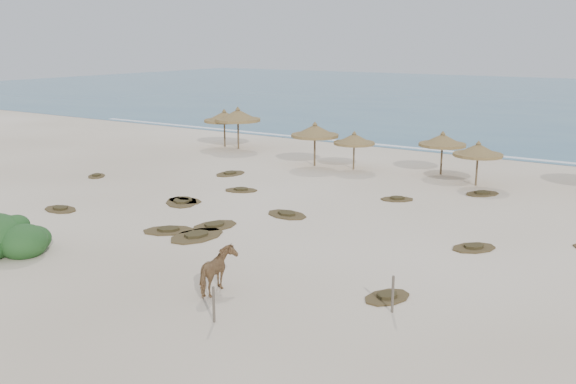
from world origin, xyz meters
The scene contains 27 objects.
ground centered at (0.00, 0.00, 0.00)m, with size 160.00×160.00×0.00m, color white.
ocean centered at (0.00, 75.00, 0.00)m, with size 200.00×100.00×0.01m, color #2D6388.
foam_line centered at (0.00, 26.00, 0.00)m, with size 70.00×0.60×0.01m, color white.
palapa_0 centered at (-12.90, 18.65, 2.44)m, with size 4.00×4.00×3.14m.
palapa_1 centered at (-14.39, 18.90, 2.23)m, with size 3.55×3.55×2.87m.
palapa_2 centered at (-4.78, 16.13, 2.22)m, with size 3.07×3.07×2.87m.
palapa_3 centered at (-2.15, 16.49, 1.87)m, with size 3.26×3.26×2.42m.
palapa_4 centered at (2.99, 18.00, 2.05)m, with size 3.47×3.47×2.64m.
palapa_5 centered at (5.71, 16.13, 1.97)m, with size 3.04×3.04×2.54m.
horse centered at (3.55, -3.85, 0.73)m, with size 0.78×1.72×1.45m, color #997345.
fence_post_near centered at (4.86, -5.63, 0.54)m, with size 0.08×0.08×1.09m, color brown.
fence_post_far centered at (8.88, -2.17, 0.58)m, with size 0.08×0.08×1.15m, color brown.
bush centered at (-5.97, -5.26, 0.56)m, with size 3.80×3.35×1.70m.
scrub_0 centered at (-9.30, 0.01, 0.05)m, with size 1.99×1.40×0.16m.
scrub_1 centered at (-5.40, 4.23, 0.05)m, with size 2.78×2.77×0.16m.
scrub_2 centered at (-5.45, 4.53, 0.05)m, with size 1.93×1.26×0.16m.
scrub_3 centered at (0.30, 5.14, 0.05)m, with size 2.37×1.79×0.16m.
scrub_4 centered at (9.07, 5.09, 0.05)m, with size 2.07×2.22×0.16m.
scrub_6 centered at (-7.66, 11.02, 0.05)m, with size 1.58×2.22×0.16m.
scrub_7 centered at (3.37, 10.68, 0.05)m, with size 2.02×1.86×0.16m.
scrub_8 centered at (-13.90, 6.12, 0.05)m, with size 1.71×1.77×0.16m.
scrub_9 centered at (-1.33, 1.88, 0.05)m, with size 1.86×2.44×0.16m.
scrub_10 centered at (6.65, 14.24, 0.05)m, with size 2.12×2.31×0.16m.
scrub_11 centered at (-2.53, 0.27, 0.05)m, with size 2.58×2.47×0.16m.
scrub_12 centered at (8.31, -1.28, 0.05)m, with size 1.59×1.98×0.16m.
scrub_13 centered at (-4.48, 7.91, 0.05)m, with size 2.11×1.81×0.16m.
scrub_14 centered at (-1.02, 0.34, 0.05)m, with size 1.91×2.72×0.16m.
Camera 1 is at (16.04, -18.80, 7.98)m, focal length 40.00 mm.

